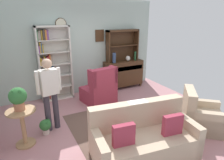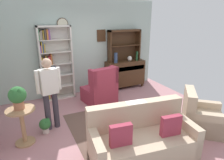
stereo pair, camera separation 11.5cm
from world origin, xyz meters
name	(u,v)px [view 1 (the left image)]	position (x,y,z in m)	size (l,w,h in m)	color
ground_plane	(112,122)	(0.00, 0.00, -0.01)	(5.40, 4.60, 0.02)	#B27A7F
wall_back	(80,48)	(0.00, 2.13, 1.41)	(5.00, 0.09, 2.80)	#ADC1B7
area_rug	(126,125)	(0.20, -0.30, 0.00)	(2.35, 2.16, 0.01)	brown
bookshelf	(52,65)	(-0.89, 1.94, 1.03)	(0.90, 0.30, 2.10)	silver
sideboard	(123,73)	(1.38, 1.86, 0.51)	(1.30, 0.45, 0.92)	#422816
sideboard_hutch	(122,41)	(1.38, 1.97, 1.56)	(1.10, 0.26, 1.00)	#422816
vase_tall	(114,58)	(0.99, 1.78, 1.08)	(0.11, 0.11, 0.32)	#33476B
vase_round	(128,58)	(1.51, 1.79, 1.01)	(0.15, 0.15, 0.17)	beige
bottle_wine	(135,56)	(1.77, 1.77, 1.07)	(0.07, 0.07, 0.30)	#194223
couch_floral	(143,139)	(-0.02, -1.23, 0.31)	(1.90, 1.09, 0.90)	#C6AD8E
armchair_floral	(200,116)	(1.56, -1.11, 0.29)	(1.08, 1.08, 0.88)	#C6AD8E
wingback_chair	(100,90)	(0.16, 1.07, 0.38)	(0.91, 0.93, 1.05)	#A33347
plant_stand	(23,124)	(-1.86, 0.01, 0.45)	(0.52, 0.52, 0.73)	#A87F56
potted_plant_large	(18,97)	(-1.87, 0.03, 0.98)	(0.31, 0.31, 0.43)	#AD6B4C
potted_plant_small	(46,126)	(-1.45, 0.19, 0.19)	(0.24, 0.24, 0.33)	beige
person_reading	(50,90)	(-1.27, 0.33, 0.91)	(0.53, 0.26, 1.56)	#38333D
coffee_table	(121,118)	(-0.06, -0.51, 0.35)	(0.80, 0.50, 0.42)	#422816
book_stack	(127,114)	(0.06, -0.55, 0.46)	(0.20, 0.15, 0.08)	#B22D33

